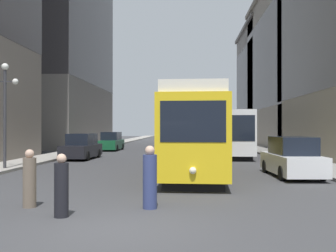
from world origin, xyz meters
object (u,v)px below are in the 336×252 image
Objects in this scene: transit_bus at (231,131)px; parked_car_left_near at (82,147)px; lamp_post_left_near at (5,99)px; pedestrian_crossing_near at (61,188)px; parked_car_right_far at (292,158)px; pedestrian_crossing_far at (150,179)px; pedestrian_on_sidewalk at (30,180)px; parked_car_left_mid at (111,142)px; streetcar at (197,130)px.

parked_car_left_near is at bearing -157.36° from transit_bus.
pedestrian_crossing_near is at bearing -59.09° from lamp_post_left_near.
parked_car_right_far reaches higher than pedestrian_crossing_far.
transit_bus reaches higher than pedestrian_on_sidewalk.
pedestrian_crossing_near is at bearing -7.10° from pedestrian_on_sidewalk.
pedestrian_on_sidewalk is (-1.28, 1.18, 0.02)m from pedestrian_crossing_near.
streetcar is at bearing -66.84° from parked_car_left_mid.
parked_car_right_far is at bearing 75.18° from pedestrian_on_sidewalk.
parked_car_left_near is 8.73m from lamp_post_left_near.
lamp_post_left_near is at bearing -94.93° from parked_car_left_mid.
parked_car_right_far is at bearing 20.61° from pedestrian_crossing_far.
lamp_post_left_near is at bearing -134.67° from transit_bus.
parked_car_left_mid is at bearing 131.86° from pedestrian_on_sidewalk.
streetcar reaches higher than parked_car_left_mid.
lamp_post_left_near is at bearing 72.73° from pedestrian_crossing_near.
streetcar is at bearing -44.24° from parked_car_left_near.
lamp_post_left_near reaches higher than pedestrian_on_sidewalk.
pedestrian_crossing_near is at bearing -74.80° from parked_car_left_near.
parked_car_right_far is 3.13× the size of pedestrian_crossing_near.
streetcar is 11.64m from parked_car_left_near.
pedestrian_on_sidewalk is at bearing 37.46° from parked_car_right_far.
lamp_post_left_near is (-14.20, 1.78, 2.88)m from parked_car_right_far.
parked_car_left_mid is at bearing 149.58° from transit_bus.
parked_car_left_mid reaches higher than pedestrian_crossing_far.
parked_car_left_mid reaches higher than pedestrian_on_sidewalk.
lamp_post_left_near reaches higher than parked_car_left_near.
pedestrian_crossing_near is (4.41, -18.57, -0.11)m from parked_car_left_near.
pedestrian_crossing_far is at bearing -48.08° from lamp_post_left_near.
lamp_post_left_near is at bearing -179.22° from streetcar.
parked_car_right_far is (12.30, -9.81, 0.00)m from parked_car_left_near.
pedestrian_crossing_near is 0.97× the size of pedestrian_on_sidewalk.
parked_car_left_near is (-10.99, -4.14, -1.10)m from transit_bus.
parked_car_left_near and parked_car_right_far have the same top height.
transit_bus is at bearing 105.54° from pedestrian_on_sidewalk.
parked_car_left_near is 0.91× the size of lamp_post_left_near.
pedestrian_crossing_far is (-5.79, -7.59, -0.04)m from parked_car_right_far.
parked_car_left_near is 18.58m from pedestrian_crossing_far.
lamp_post_left_near is at bearing -9.29° from parked_car_right_far.
lamp_post_left_near is (-1.90, -19.15, 2.88)m from parked_car_left_mid.
pedestrian_crossing_near is 12.65m from lamp_post_left_near.
transit_bus is 23.68m from pedestrian_crossing_near.
pedestrian_crossing_near is (4.41, -29.69, -0.11)m from parked_car_left_mid.
pedestrian_on_sidewalk is at bearing -115.81° from streetcar.
parked_car_left_mid is 30.02m from pedestrian_crossing_near.
parked_car_right_far reaches higher than pedestrian_crossing_near.
streetcar is 2.69× the size of parked_car_left_mid.
parked_car_left_near is 3.11× the size of pedestrian_crossing_near.
pedestrian_on_sidewalk is at bearing -82.99° from parked_car_left_mid.
streetcar is 12.82m from transit_bus.
pedestrian_crossing_far is at bearing 35.45° from pedestrian_on_sidewalk.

